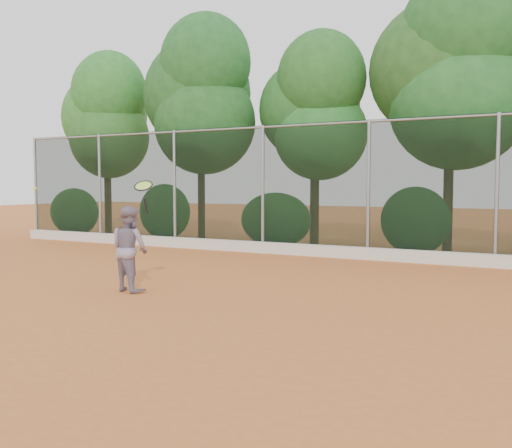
% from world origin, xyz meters
% --- Properties ---
extents(ground, '(80.00, 80.00, 0.00)m').
position_xyz_m(ground, '(0.00, 0.00, 0.00)').
color(ground, '#C5682E').
rests_on(ground, ground).
extents(concrete_curb, '(24.00, 0.20, 0.30)m').
position_xyz_m(concrete_curb, '(0.00, 6.82, 0.15)').
color(concrete_curb, silver).
rests_on(concrete_curb, ground).
extents(tennis_player, '(0.84, 0.73, 1.51)m').
position_xyz_m(tennis_player, '(-2.38, 0.73, 0.75)').
color(tennis_player, gray).
rests_on(tennis_player, ground).
extents(chainlink_fence, '(24.09, 0.09, 3.50)m').
position_xyz_m(chainlink_fence, '(-0.00, 7.00, 1.86)').
color(chainlink_fence, black).
rests_on(chainlink_fence, ground).
extents(foliage_backdrop, '(23.70, 3.63, 7.55)m').
position_xyz_m(foliage_backdrop, '(-0.55, 8.98, 4.40)').
color(foliage_backdrop, '#452B1A').
rests_on(foliage_backdrop, ground).
extents(tennis_racket, '(0.40, 0.38, 0.60)m').
position_xyz_m(tennis_racket, '(-1.94, 0.59, 1.82)').
color(tennis_racket, black).
rests_on(tennis_racket, ground).
extents(tennis_ball_in_flight, '(0.06, 0.06, 0.06)m').
position_xyz_m(tennis_ball_in_flight, '(-4.40, 0.45, 1.80)').
color(tennis_ball_in_flight, yellow).
rests_on(tennis_ball_in_flight, ground).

